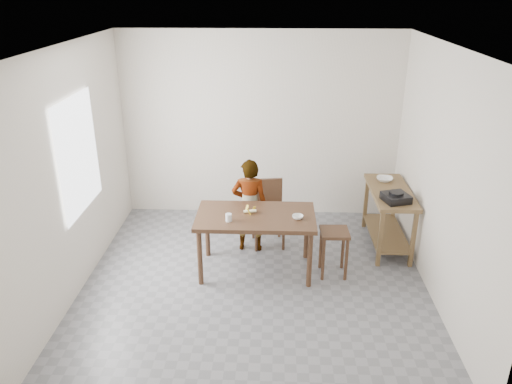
{
  "coord_description": "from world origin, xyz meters",
  "views": [
    {
      "loc": [
        0.21,
        -4.99,
        3.29
      ],
      "look_at": [
        0.0,
        0.4,
        1.0
      ],
      "focal_mm": 35.0,
      "sensor_mm": 36.0,
      "label": 1
    }
  ],
  "objects_px": {
    "dining_chair": "(268,215)",
    "stool": "(333,252)",
    "prep_counter": "(388,218)",
    "dining_table": "(256,243)",
    "child": "(249,205)"
  },
  "relations": [
    {
      "from": "prep_counter",
      "to": "dining_chair",
      "type": "height_order",
      "value": "dining_chair"
    },
    {
      "from": "dining_table",
      "to": "dining_chair",
      "type": "relative_size",
      "value": 1.61
    },
    {
      "from": "dining_table",
      "to": "dining_chair",
      "type": "bearing_deg",
      "value": 78.18
    },
    {
      "from": "dining_table",
      "to": "child",
      "type": "distance_m",
      "value": 0.6
    },
    {
      "from": "prep_counter",
      "to": "dining_chair",
      "type": "distance_m",
      "value": 1.58
    },
    {
      "from": "prep_counter",
      "to": "child",
      "type": "distance_m",
      "value": 1.84
    },
    {
      "from": "dining_table",
      "to": "prep_counter",
      "type": "bearing_deg",
      "value": 22.15
    },
    {
      "from": "dining_table",
      "to": "prep_counter",
      "type": "relative_size",
      "value": 1.17
    },
    {
      "from": "dining_table",
      "to": "stool",
      "type": "xyz_separation_m",
      "value": [
        0.93,
        -0.05,
        -0.08
      ]
    },
    {
      "from": "dining_chair",
      "to": "stool",
      "type": "height_order",
      "value": "dining_chair"
    },
    {
      "from": "dining_table",
      "to": "stool",
      "type": "height_order",
      "value": "dining_table"
    },
    {
      "from": "dining_chair",
      "to": "stool",
      "type": "bearing_deg",
      "value": -50.73
    },
    {
      "from": "child",
      "to": "dining_table",
      "type": "bearing_deg",
      "value": 100.44
    },
    {
      "from": "prep_counter",
      "to": "stool",
      "type": "bearing_deg",
      "value": -136.47
    },
    {
      "from": "dining_table",
      "to": "stool",
      "type": "relative_size",
      "value": 2.4
    }
  ]
}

